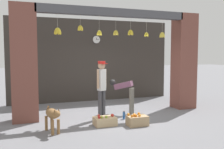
% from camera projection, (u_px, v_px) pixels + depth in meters
% --- Properties ---
extents(ground_plane, '(60.00, 60.00, 0.00)m').
position_uv_depth(ground_plane, '(116.00, 116.00, 7.73)').
color(ground_plane, slate).
extents(shop_back_wall, '(6.61, 0.12, 3.28)m').
position_uv_depth(shop_back_wall, '(93.00, 60.00, 10.13)').
color(shop_back_wall, '#38332D').
rests_on(shop_back_wall, ground_plane).
extents(shop_pillar_left, '(0.70, 0.60, 3.28)m').
position_uv_depth(shop_pillar_left, '(24.00, 63.00, 6.98)').
color(shop_pillar_left, brown).
rests_on(shop_pillar_left, ground_plane).
extents(shop_pillar_right, '(0.70, 0.60, 3.28)m').
position_uv_depth(shop_pillar_right, '(184.00, 61.00, 8.77)').
color(shop_pillar_right, brown).
rests_on(shop_pillar_right, ground_plane).
extents(storefront_awning, '(4.71, 0.27, 0.86)m').
position_uv_depth(storefront_awning, '(115.00, 14.00, 7.58)').
color(storefront_awning, '#4C4C51').
extents(dog, '(0.37, 0.86, 0.64)m').
position_uv_depth(dog, '(53.00, 115.00, 6.02)').
color(dog, olive).
rests_on(dog, ground_plane).
extents(shopkeeper, '(0.32, 0.31, 1.70)m').
position_uv_depth(shopkeeper, '(102.00, 85.00, 7.30)').
color(shopkeeper, '#424247').
rests_on(shopkeeper, ground_plane).
extents(worker_stooping, '(0.68, 0.66, 1.07)m').
position_uv_depth(worker_stooping, '(125.00, 91.00, 8.03)').
color(worker_stooping, '#6B665B').
rests_on(worker_stooping, ground_plane).
extents(fruit_crate_oranges, '(0.54, 0.35, 0.33)m').
position_uv_depth(fruit_crate_oranges, '(137.00, 120.00, 6.64)').
color(fruit_crate_oranges, tan).
rests_on(fruit_crate_oranges, ground_plane).
extents(fruit_crate_apples, '(0.58, 0.42, 0.29)m').
position_uv_depth(fruit_crate_apples, '(105.00, 121.00, 6.67)').
color(fruit_crate_apples, tan).
rests_on(fruit_crate_apples, ground_plane).
extents(water_bottle, '(0.07, 0.07, 0.23)m').
position_uv_depth(water_bottle, '(124.00, 115.00, 7.30)').
color(water_bottle, '#2D60AD').
rests_on(water_bottle, ground_plane).
extents(wall_clock, '(0.32, 0.03, 0.32)m').
position_uv_depth(wall_clock, '(96.00, 40.00, 10.04)').
color(wall_clock, black).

